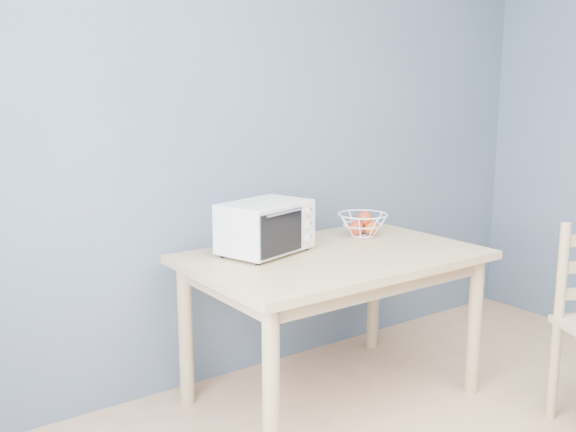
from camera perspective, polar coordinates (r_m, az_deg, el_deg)
dining_table at (r=3.14m, az=4.06°, el=-5.09°), size 1.40×0.90×0.75m
toaster_oven at (r=3.06m, az=-2.22°, el=-0.99°), size 0.49×0.41×0.25m
fruit_basket at (r=3.48m, az=6.62°, el=-0.68°), size 0.29×0.29×0.14m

